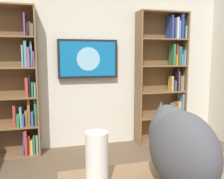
# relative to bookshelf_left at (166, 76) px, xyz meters

# --- Properties ---
(wall_back) EXTENTS (4.52, 0.06, 2.70)m
(wall_back) POSITION_rel_bookshelf_left_xyz_m (1.27, -0.17, 0.27)
(wall_back) COLOR silver
(wall_back) RESTS_ON ground
(bookshelf_left) EXTENTS (0.80, 0.28, 2.09)m
(bookshelf_left) POSITION_rel_bookshelf_left_xyz_m (0.00, 0.00, 0.00)
(bookshelf_left) COLOR brown
(bookshelf_left) RESTS_ON ground
(bookshelf_right) EXTENTS (0.93, 0.28, 2.08)m
(bookshelf_right) POSITION_rel_bookshelf_left_xyz_m (2.35, -0.00, -0.11)
(bookshelf_right) COLOR brown
(bookshelf_right) RESTS_ON ground
(wall_mounted_tv) EXTENTS (0.90, 0.07, 0.58)m
(wall_mounted_tv) POSITION_rel_bookshelf_left_xyz_m (1.26, -0.08, 0.28)
(wall_mounted_tv) COLOR black
(cat) EXTENTS (0.29, 0.57, 0.40)m
(cat) POSITION_rel_bookshelf_left_xyz_m (1.26, 2.60, -0.10)
(cat) COLOR #4C4C51
(cat) RESTS_ON desk
(paper_towel_roll) EXTENTS (0.11, 0.11, 0.27)m
(paper_towel_roll) POSITION_rel_bookshelf_left_xyz_m (1.64, 2.50, -0.17)
(paper_towel_roll) COLOR white
(paper_towel_roll) RESTS_ON desk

